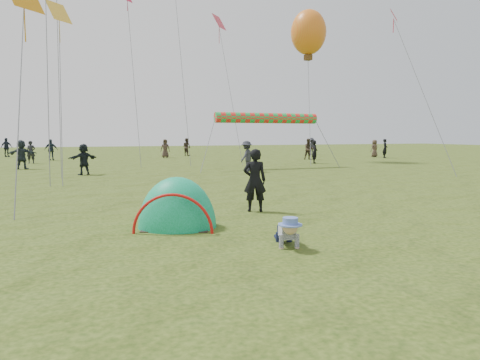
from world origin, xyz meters
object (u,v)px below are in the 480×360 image
object	(u,v)px
popup_tent	(177,227)
balloon_kite	(308,35)
crawling_toddler	(288,231)
standing_adult	(255,180)

from	to	relation	value
popup_tent	balloon_kite	size ratio (longest dim) A/B	0.60
balloon_kite	crawling_toddler	bearing A→B (deg)	-120.33
crawling_toddler	balloon_kite	distance (m)	28.08
crawling_toddler	popup_tent	xyz separation A→B (m)	(-1.55, 2.39, -0.30)
popup_tent	balloon_kite	distance (m)	27.11
standing_adult	balloon_kite	xyz separation A→B (m)	(12.52, 19.24, 8.85)
crawling_toddler	balloon_kite	xyz separation A→B (m)	(13.37, 22.84, 9.39)
popup_tent	balloon_kite	xyz separation A→B (m)	(14.92, 20.45, 9.70)
crawling_toddler	standing_adult	bearing A→B (deg)	92.71
popup_tent	standing_adult	size ratio (longest dim) A/B	1.34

